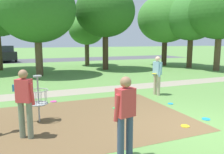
# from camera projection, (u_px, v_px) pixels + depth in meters

# --- Properties ---
(ground_plane) EXTENTS (160.00, 160.00, 0.00)m
(ground_plane) POSITION_uv_depth(u_px,v_px,m) (201.00, 128.00, 6.26)
(ground_plane) COLOR #5B8942
(dirt_tee_pad) EXTENTS (5.73, 4.56, 0.01)m
(dirt_tee_pad) POSITION_uv_depth(u_px,v_px,m) (93.00, 118.00, 7.09)
(dirt_tee_pad) COLOR brown
(dirt_tee_pad) RESTS_ON ground
(disc_golf_basket) EXTENTS (0.98, 0.58, 1.39)m
(disc_golf_basket) POSITION_uv_depth(u_px,v_px,m) (36.00, 97.00, 6.67)
(disc_golf_basket) COLOR #9E9EA3
(disc_golf_basket) RESTS_ON ground
(player_throwing) EXTENTS (0.43, 0.49, 1.71)m
(player_throwing) POSITION_uv_depth(u_px,v_px,m) (157.00, 73.00, 9.97)
(player_throwing) COLOR tan
(player_throwing) RESTS_ON ground
(player_waiting_left) EXTENTS (0.48, 0.45, 1.71)m
(player_waiting_left) POSITION_uv_depth(u_px,v_px,m) (25.00, 100.00, 5.49)
(player_waiting_left) COLOR slate
(player_waiting_left) RESTS_ON ground
(player_waiting_right) EXTENTS (0.49, 0.43, 1.71)m
(player_waiting_right) POSITION_uv_depth(u_px,v_px,m) (125.00, 114.00, 4.45)
(player_waiting_right) COLOR #384260
(player_waiting_right) RESTS_ON ground
(frisbee_near_basket) EXTENTS (0.22, 0.22, 0.02)m
(frisbee_near_basket) POSITION_uv_depth(u_px,v_px,m) (123.00, 89.00, 11.29)
(frisbee_near_basket) COLOR #1E93DB
(frisbee_near_basket) RESTS_ON ground
(frisbee_by_tee) EXTENTS (0.24, 0.24, 0.02)m
(frisbee_by_tee) POSITION_uv_depth(u_px,v_px,m) (206.00, 119.00, 6.97)
(frisbee_by_tee) COLOR #1E93DB
(frisbee_by_tee) RESTS_ON ground
(frisbee_mid_grass) EXTENTS (0.21, 0.21, 0.02)m
(frisbee_mid_grass) POSITION_uv_depth(u_px,v_px,m) (170.00, 104.00, 8.68)
(frisbee_mid_grass) COLOR #1E93DB
(frisbee_mid_grass) RESTS_ON ground
(frisbee_far_left) EXTENTS (0.24, 0.24, 0.02)m
(frisbee_far_left) POSITION_uv_depth(u_px,v_px,m) (185.00, 126.00, 6.39)
(frisbee_far_left) COLOR gold
(frisbee_far_left) RESTS_ON ground
(frisbee_far_right) EXTENTS (0.21, 0.21, 0.02)m
(frisbee_far_right) POSITION_uv_depth(u_px,v_px,m) (115.00, 108.00, 8.10)
(frisbee_far_right) COLOR green
(frisbee_far_right) RESTS_ON ground
(frisbee_scattered_b) EXTENTS (0.25, 0.25, 0.02)m
(frisbee_scattered_b) POSITION_uv_depth(u_px,v_px,m) (53.00, 102.00, 8.98)
(frisbee_scattered_b) COLOR #E53D99
(frisbee_scattered_b) RESTS_ON ground
(tree_near_right) EXTENTS (4.64, 4.64, 6.35)m
(tree_near_right) POSITION_uv_depth(u_px,v_px,m) (192.00, 18.00, 19.78)
(tree_near_right) COLOR #4C3823
(tree_near_right) RESTS_ON ground
(tree_mid_left) EXTENTS (5.25, 5.25, 6.71)m
(tree_mid_left) POSITION_uv_depth(u_px,v_px,m) (37.00, 9.00, 15.15)
(tree_mid_left) COLOR brown
(tree_mid_left) RESTS_ON ground
(tree_mid_center) EXTENTS (3.40, 3.40, 4.90)m
(tree_mid_center) POSITION_uv_depth(u_px,v_px,m) (87.00, 30.00, 21.61)
(tree_mid_center) COLOR brown
(tree_mid_center) RESTS_ON ground
(tree_mid_right) EXTENTS (4.97, 4.97, 6.72)m
(tree_mid_right) POSITION_uv_depth(u_px,v_px,m) (220.00, 12.00, 17.65)
(tree_mid_right) COLOR brown
(tree_mid_right) RESTS_ON ground
(tree_far_center) EXTENTS (5.29, 5.29, 6.69)m
(tree_far_center) POSITION_uv_depth(u_px,v_px,m) (165.00, 19.00, 21.54)
(tree_far_center) COLOR #422D1E
(tree_far_center) RESTS_ON ground
(tree_far_right) EXTENTS (4.82, 4.82, 6.76)m
(tree_far_right) POSITION_uv_depth(u_px,v_px,m) (105.00, 12.00, 18.32)
(tree_far_right) COLOR #422D1E
(tree_far_right) RESTS_ON ground
(parking_lot_strip) EXTENTS (36.00, 6.00, 0.01)m
(parking_lot_strip) POSITION_uv_depth(u_px,v_px,m) (58.00, 60.00, 28.69)
(parking_lot_strip) COLOR #4C4C51
(parking_lot_strip) RESTS_ON ground
(parked_car_leftmost) EXTENTS (2.70, 4.50, 1.84)m
(parked_car_leftmost) POSITION_uv_depth(u_px,v_px,m) (5.00, 54.00, 25.97)
(parked_car_leftmost) COLOR black
(parked_car_leftmost) RESTS_ON ground
(gravel_path) EXTENTS (40.00, 1.32, 0.00)m
(gravel_path) POSITION_uv_depth(u_px,v_px,m) (117.00, 88.00, 11.56)
(gravel_path) COLOR gray
(gravel_path) RESTS_ON ground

